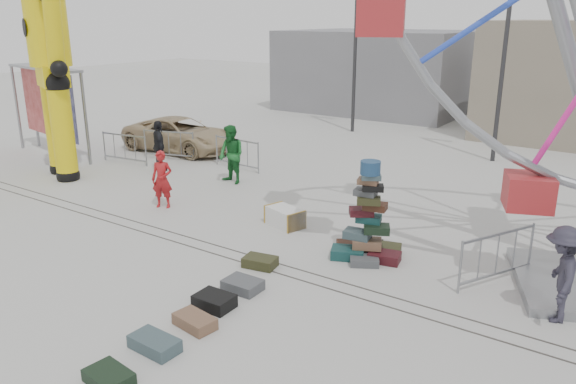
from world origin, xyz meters
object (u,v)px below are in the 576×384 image
Objects in this scene: pedestrian_red at (162,179)px; barricade_wheel_front at (497,257)px; lamp_post_left at (358,32)px; steamer_trunk at (285,217)px; banner_scaffold at (46,90)px; parked_suv at (180,135)px; barricade_dummy_c at (237,154)px; lamp_post_right at (509,37)px; barricade_dummy_b at (169,145)px; pedestrian_grey at (561,274)px; suitcase_tower at (367,231)px; barricade_dummy_a at (125,149)px; pedestrian_black at (159,146)px; pedestrian_green at (231,155)px; crash_test_dummy at (51,59)px.

barricade_wheel_front is at bearing -23.58° from pedestrian_red.
lamp_post_left reaches higher than steamer_trunk.
parked_suv is (3.45, 3.38, -1.88)m from banner_scaffold.
barricade_dummy_c is at bearing 75.28° from pedestrian_red.
lamp_post_right is 4.00× the size of barricade_dummy_b.
lamp_post_left reaches higher than barricade_wheel_front.
barricade_dummy_c is at bearing -91.54° from lamp_post_left.
pedestrian_red is 10.33m from pedestrian_grey.
pedestrian_grey is at bearing 2.54° from banner_scaffold.
barricade_wheel_front is at bearing -13.51° from suitcase_tower.
barricade_dummy_a is 1.00× the size of barricade_wheel_front.
pedestrian_black is (-3.00, 2.71, 0.07)m from pedestrian_red.
banner_scaffold is at bearing -148.32° from lamp_post_right.
banner_scaffold is 3.84m from barricade_dummy_a.
pedestrian_green is (-8.98, 2.45, 0.39)m from barricade_wheel_front.
crash_test_dummy is 4.17× the size of pedestrian_grey.
barricade_dummy_b is at bearing -22.24° from pedestrian_black.
crash_test_dummy is 3.66× the size of barricade_dummy_b.
banner_scaffold is 8.42m from pedestrian_red.
barricade_dummy_c is 1.14× the size of pedestrian_grey.
banner_scaffold is (-2.87, 1.53, -1.32)m from crash_test_dummy.
suitcase_tower reaches higher than pedestrian_black.
lamp_post_left is at bearing 126.92° from steamer_trunk.
crash_test_dummy is 3.89× the size of pedestrian_green.
barricade_dummy_a is 1.86m from pedestrian_black.
pedestrian_grey is (1.29, -0.89, 0.33)m from barricade_wheel_front.
steamer_trunk is at bearing -69.91° from lamp_post_left.
pedestrian_black reaches higher than pedestrian_red.
suitcase_tower is 1.27× the size of pedestrian_grey.
lamp_post_left reaches higher than barricade_dummy_a.
banner_scaffold is 2.37× the size of barricade_dummy_a.
banner_scaffold is at bearing -171.11° from barricade_dummy_b.
lamp_post_right is at bearing -174.18° from pedestrian_grey.
lamp_post_left is at bearing 98.66° from suitcase_tower.
steamer_trunk is at bearing 114.32° from barricade_wheel_front.
pedestrian_grey is (14.27, -4.44, 0.33)m from barricade_dummy_b.
pedestrian_grey reaches higher than barricade_dummy_a.
barricade_dummy_b is 0.42× the size of parked_suv.
barricade_dummy_b is 4.16m from pedestrian_green.
steamer_trunk is 0.62× the size of pedestrian_red.
pedestrian_grey is at bearing -28.38° from suitcase_tower.
banner_scaffold is 2.37× the size of barricade_dummy_b.
pedestrian_black is (2.15, 2.33, -2.98)m from crash_test_dummy.
steamer_trunk is 0.50× the size of barricade_dummy_c.
parked_suv reaches higher than barricade_wheel_front.
lamp_post_right is 4.55× the size of pedestrian_black.
lamp_post_right is 11.30m from barricade_wheel_front.
pedestrian_grey is (15.47, -0.76, -2.98)m from crash_test_dummy.
lamp_post_left reaches higher than crash_test_dummy.
barricade_dummy_b is at bearing 173.29° from steamer_trunk.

